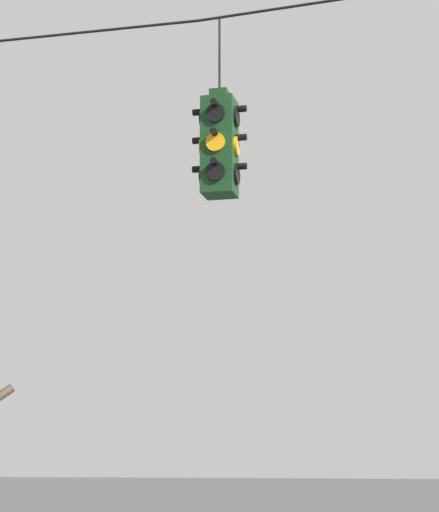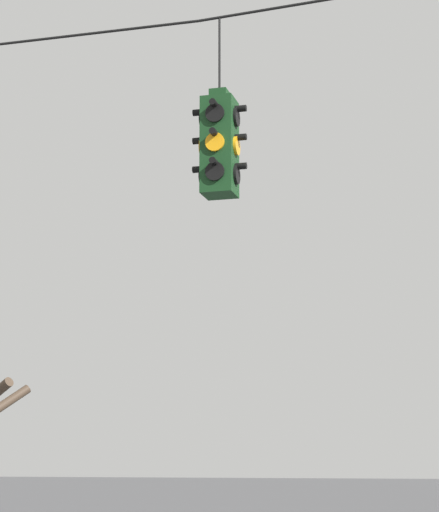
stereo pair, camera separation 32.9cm
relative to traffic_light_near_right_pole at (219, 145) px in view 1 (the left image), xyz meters
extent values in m
cylinder|color=black|center=(-1.51, 0.00, 1.43)|extent=(2.55, 0.03, 0.03)
cylinder|color=black|center=(1.04, 0.00, 1.49)|extent=(2.55, 0.03, 0.16)
cube|color=#143819|center=(0.00, 0.00, -0.02)|extent=(0.34, 0.34, 1.05)
cube|color=#143819|center=(0.00, 0.00, 0.55)|extent=(0.19, 0.19, 0.10)
cylinder|color=black|center=(0.00, 0.00, 1.02)|extent=(0.02, 0.02, 0.83)
cylinder|color=black|center=(0.00, -0.18, 0.29)|extent=(0.20, 0.03, 0.20)
cylinder|color=black|center=(0.00, -0.23, 0.38)|extent=(0.07, 0.12, 0.07)
cylinder|color=orange|center=(0.00, -0.18, -0.02)|extent=(0.20, 0.03, 0.20)
cylinder|color=black|center=(0.00, -0.23, 0.07)|extent=(0.07, 0.12, 0.07)
cylinder|color=black|center=(0.00, -0.18, -0.34)|extent=(0.20, 0.03, 0.20)
cylinder|color=black|center=(0.00, -0.23, -0.25)|extent=(0.07, 0.12, 0.07)
cylinder|color=black|center=(0.00, 0.19, 0.29)|extent=(0.20, 0.03, 0.20)
cylinder|color=black|center=(0.00, 0.23, 0.38)|extent=(0.07, 0.12, 0.07)
cylinder|color=orange|center=(0.00, 0.19, -0.02)|extent=(0.20, 0.03, 0.20)
cylinder|color=black|center=(0.00, 0.23, 0.07)|extent=(0.07, 0.12, 0.07)
cylinder|color=black|center=(0.00, 0.19, -0.34)|extent=(0.20, 0.03, 0.20)
cylinder|color=black|center=(0.00, 0.23, -0.25)|extent=(0.07, 0.12, 0.07)
cylinder|color=black|center=(-0.18, 0.00, 0.29)|extent=(0.03, 0.20, 0.20)
cylinder|color=black|center=(-0.23, 0.00, 0.38)|extent=(0.12, 0.07, 0.07)
cylinder|color=orange|center=(-0.18, 0.00, -0.02)|extent=(0.03, 0.20, 0.20)
cylinder|color=black|center=(-0.23, 0.00, 0.07)|extent=(0.12, 0.07, 0.07)
cylinder|color=black|center=(-0.18, 0.00, -0.34)|extent=(0.03, 0.20, 0.20)
cylinder|color=black|center=(-0.23, 0.00, -0.25)|extent=(0.12, 0.07, 0.07)
cylinder|color=black|center=(0.19, 0.00, 0.29)|extent=(0.03, 0.20, 0.20)
cylinder|color=black|center=(0.23, 0.00, 0.38)|extent=(0.12, 0.07, 0.07)
cylinder|color=orange|center=(0.19, 0.00, -0.02)|extent=(0.03, 0.20, 0.20)
cylinder|color=black|center=(0.23, 0.00, 0.07)|extent=(0.12, 0.07, 0.07)
cylinder|color=black|center=(0.19, 0.00, -0.34)|extent=(0.03, 0.20, 0.20)
cylinder|color=black|center=(0.23, 0.00, -0.25)|extent=(0.12, 0.07, 0.07)
camera|label=1|loc=(2.29, -9.73, -3.22)|focal=70.00mm
camera|label=2|loc=(2.61, -9.65, -3.22)|focal=70.00mm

